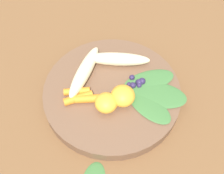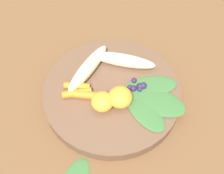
# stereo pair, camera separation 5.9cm
# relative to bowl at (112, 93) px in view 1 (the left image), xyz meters

# --- Properties ---
(ground_plane) EXTENTS (2.40, 2.40, 0.00)m
(ground_plane) POSITION_rel_bowl_xyz_m (0.00, 0.00, -0.01)
(ground_plane) COLOR brown
(bowl) EXTENTS (0.29, 0.29, 0.03)m
(bowl) POSITION_rel_bowl_xyz_m (0.00, 0.00, 0.00)
(bowl) COLOR brown
(bowl) RESTS_ON ground_plane
(banana_peeled_left) EXTENTS (0.14, 0.04, 0.03)m
(banana_peeled_left) POSITION_rel_bowl_xyz_m (-0.02, -0.07, 0.03)
(banana_peeled_left) COLOR beige
(banana_peeled_left) RESTS_ON bowl
(banana_peeled_right) EXTENTS (0.06, 0.15, 0.03)m
(banana_peeled_right) POSITION_rel_bowl_xyz_m (-0.07, -0.01, 0.03)
(banana_peeled_right) COLOR beige
(banana_peeled_right) RESTS_ON bowl
(orange_segment_near) EXTENTS (0.05, 0.05, 0.04)m
(orange_segment_near) POSITION_rel_bowl_xyz_m (0.02, 0.03, 0.03)
(orange_segment_near) COLOR #F4A833
(orange_segment_near) RESTS_ON bowl
(orange_segment_far) EXTENTS (0.05, 0.05, 0.03)m
(orange_segment_far) POSITION_rel_bowl_xyz_m (0.04, 0.00, 0.03)
(orange_segment_far) COLOR #F4A833
(orange_segment_far) RESTS_ON bowl
(carrot_front) EXTENTS (0.03, 0.05, 0.01)m
(carrot_front) POSITION_rel_bowl_xyz_m (0.03, -0.07, 0.02)
(carrot_front) COLOR orange
(carrot_front) RESTS_ON bowl
(carrot_mid_left) EXTENTS (0.05, 0.06, 0.02)m
(carrot_mid_left) POSITION_rel_bowl_xyz_m (0.04, -0.06, 0.02)
(carrot_mid_left) COLOR orange
(carrot_mid_left) RESTS_ON bowl
(carrot_mid_right) EXTENTS (0.03, 0.05, 0.02)m
(carrot_mid_right) POSITION_rel_bowl_xyz_m (0.04, -0.04, 0.02)
(carrot_mid_right) COLOR orange
(carrot_mid_right) RESTS_ON bowl
(blueberry_pile) EXTENTS (0.03, 0.04, 0.01)m
(blueberry_pile) POSITION_rel_bowl_xyz_m (-0.03, 0.05, 0.02)
(blueberry_pile) COLOR #2D234C
(blueberry_pile) RESTS_ON bowl
(coconut_shred_patch) EXTENTS (0.05, 0.05, 0.00)m
(coconut_shred_patch) POSITION_rel_bowl_xyz_m (-0.02, 0.08, 0.01)
(coconut_shred_patch) COLOR white
(coconut_shred_patch) RESTS_ON bowl
(kale_leaf_left) EXTENTS (0.09, 0.11, 0.00)m
(kale_leaf_left) POSITION_rel_bowl_xyz_m (0.02, 0.08, 0.02)
(kale_leaf_left) COLOR #3D7038
(kale_leaf_left) RESTS_ON bowl
(kale_leaf_right) EXTENTS (0.07, 0.13, 0.00)m
(kale_leaf_right) POSITION_rel_bowl_xyz_m (-0.01, 0.09, 0.02)
(kale_leaf_right) COLOR #3D7038
(kale_leaf_right) RESTS_ON bowl
(kale_leaf_rear) EXTENTS (0.10, 0.12, 0.00)m
(kale_leaf_rear) POSITION_rel_bowl_xyz_m (-0.04, 0.07, 0.02)
(kale_leaf_rear) COLOR #3D7038
(kale_leaf_rear) RESTS_ON bowl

